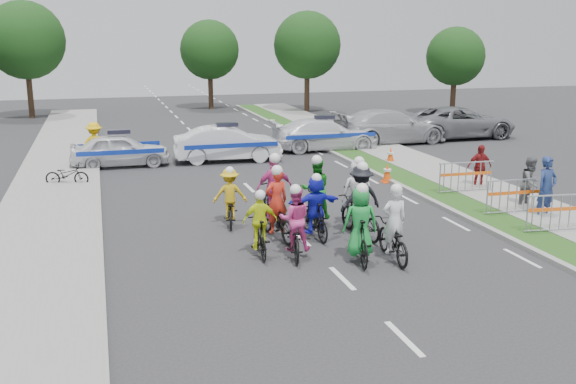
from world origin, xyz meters
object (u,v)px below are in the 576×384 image
object	(u,v)px
cone_1	(391,156)
tree_3	(25,40)
police_car_1	(227,144)
barrier_0	(560,215)
tree_1	(307,45)
police_car_0	(120,150)
marshal_hiviz	(95,145)
rider_7	(357,200)
rider_1	(360,231)
rider_4	(360,208)
police_car_2	(324,134)
spectator_0	(547,188)
barrier_2	(466,178)
rider_0	(393,235)
rider_8	(315,199)
spectator_1	(531,183)
rider_5	(315,211)
tree_4	(210,50)
rider_10	(230,202)
civilian_sedan	(390,127)
spectator_2	(480,167)
civilian_suv	(459,122)
rider_9	(274,197)
parked_bike	(67,175)
cone_0	(387,173)
rider_6	(276,215)
tree_2	(455,56)
rider_2	(294,230)

from	to	relation	value
cone_1	tree_3	distance (m)	26.13
tree_3	police_car_1	bearing A→B (deg)	-62.73
barrier_0	tree_1	size ratio (longest dim) A/B	0.29
police_car_0	tree_1	world-z (taller)	tree_1
marshal_hiviz	rider_7	bearing A→B (deg)	126.15
rider_1	rider_4	xyz separation A→B (m)	(0.77, 1.81, 0.04)
police_car_2	spectator_0	bearing A→B (deg)	-166.98
rider_7	barrier_2	world-z (taller)	rider_7
cone_1	rider_1	bearing A→B (deg)	-118.77
rider_0	police_car_1	bearing A→B (deg)	-79.55
rider_8	rider_7	bearing A→B (deg)	154.18
spectator_1	tree_1	xyz separation A→B (m)	(1.36, 26.14, 3.73)
rider_5	tree_4	xyz separation A→B (m)	(2.65, 31.11, 3.44)
barrier_2	rider_0	bearing A→B (deg)	-134.79
rider_10	civilian_sedan	xyz separation A→B (m)	(10.32, 11.53, 0.18)
barrier_2	spectator_1	bearing A→B (deg)	-65.80
tree_1	tree_4	size ratio (longest dim) A/B	1.08
rider_5	spectator_2	world-z (taller)	rider_5
police_car_0	rider_4	bearing A→B (deg)	-152.71
police_car_0	civilian_suv	distance (m)	17.37
police_car_1	tree_4	world-z (taller)	tree_4
barrier_2	tree_3	world-z (taller)	tree_3
rider_4	rider_9	bearing A→B (deg)	-50.15
barrier_2	parked_bike	world-z (taller)	barrier_2
rider_1	police_car_0	distance (m)	14.17
barrier_0	parked_bike	world-z (taller)	barrier_0
civilian_suv	tree_1	bearing A→B (deg)	17.35
civilian_suv	cone_0	distance (m)	11.64
rider_4	rider_6	size ratio (longest dim) A/B	1.01
rider_0	tree_2	world-z (taller)	tree_2
barrier_2	cone_1	bearing A→B (deg)	90.83
cone_0	police_car_0	bearing A→B (deg)	147.86
cone_0	tree_1	xyz separation A→B (m)	(3.99, 21.57, 4.20)
tree_1	tree_2	bearing A→B (deg)	-23.96
rider_2	marshal_hiviz	bearing A→B (deg)	-58.53
civilian_suv	barrier_2	distance (m)	12.60
spectator_0	cone_0	world-z (taller)	spectator_0
rider_10	marshal_hiviz	world-z (taller)	marshal_hiviz
rider_9	rider_7	bearing A→B (deg)	153.30
barrier_2	police_car_0	bearing A→B (deg)	142.85
rider_7	spectator_0	bearing A→B (deg)	179.42
spectator_1	tree_4	distance (m)	30.68
police_car_1	tree_3	world-z (taller)	tree_3
police_car_2	spectator_1	distance (m)	11.87
rider_9	tree_1	size ratio (longest dim) A/B	0.30
barrier_0	civilian_sedan	bearing A→B (deg)	82.03
rider_6	cone_1	xyz separation A→B (m)	(7.24, 8.39, -0.31)
police_car_2	cone_1	world-z (taller)	police_car_2
rider_0	barrier_2	xyz separation A→B (m)	(5.12, 5.16, -0.06)
rider_4	police_car_2	size ratio (longest dim) A/B	0.41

